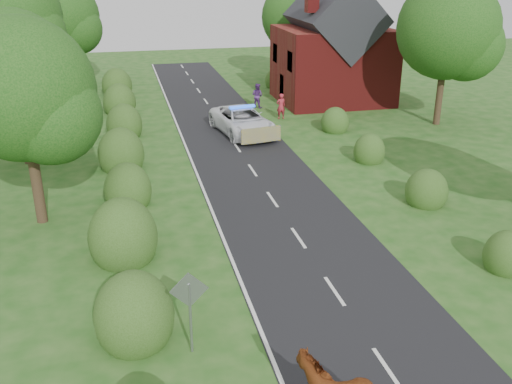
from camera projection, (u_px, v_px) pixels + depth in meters
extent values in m
plane|color=#1E5316|center=(387.00, 370.00, 15.28)|extent=(120.00, 120.00, 0.00)
cube|color=black|center=(257.00, 177.00, 28.79)|extent=(6.00, 70.00, 0.02)
cube|color=white|center=(388.00, 369.00, 15.27)|extent=(0.12, 1.80, 0.01)
cube|color=white|center=(334.00, 291.00, 18.88)|extent=(0.12, 1.80, 0.01)
cube|color=white|center=(298.00, 238.00, 22.48)|extent=(0.12, 1.80, 0.01)
cube|color=white|center=(272.00, 199.00, 26.08)|extent=(0.12, 1.80, 0.01)
cube|color=white|center=(253.00, 170.00, 29.68)|extent=(0.12, 1.80, 0.01)
cube|color=white|center=(237.00, 147.00, 33.28)|extent=(0.12, 1.80, 0.01)
cube|color=white|center=(225.00, 129.00, 36.88)|extent=(0.12, 1.80, 0.01)
cube|color=white|center=(214.00, 114.00, 40.48)|extent=(0.12, 1.80, 0.01)
cube|color=white|center=(206.00, 101.00, 44.09)|extent=(0.12, 1.80, 0.01)
cube|color=white|center=(199.00, 91.00, 47.69)|extent=(0.12, 1.80, 0.01)
cube|color=white|center=(192.00, 81.00, 51.29)|extent=(0.12, 1.80, 0.01)
cube|color=white|center=(187.00, 73.00, 54.89)|extent=(0.12, 1.80, 0.01)
cube|color=white|center=(182.00, 66.00, 58.49)|extent=(0.12, 1.80, 0.01)
cube|color=white|center=(200.00, 182.00, 28.16)|extent=(0.12, 70.00, 0.01)
ellipsoid|color=#2A4A16|center=(134.00, 316.00, 16.31)|extent=(2.30, 2.41, 2.70)
ellipsoid|color=#2A4A16|center=(123.00, 237.00, 20.74)|extent=(2.50, 2.62, 3.00)
ellipsoid|color=#2A4A16|center=(128.00, 190.00, 25.36)|extent=(2.10, 2.20, 2.50)
ellipsoid|color=#2A4A16|center=(121.00, 154.00, 29.78)|extent=(2.40, 2.52, 2.80)
ellipsoid|color=#2A4A16|center=(124.00, 125.00, 35.27)|extent=(2.20, 2.31, 2.60)
ellipsoid|color=#2A4A16|center=(120.00, 103.00, 40.62)|extent=(2.30, 2.41, 2.70)
ellipsoid|color=#2A4A16|center=(117.00, 85.00, 45.99)|extent=(2.40, 2.52, 2.80)
ellipsoid|color=#2A4A16|center=(506.00, 256.00, 20.06)|extent=(1.60, 1.68, 1.90)
ellipsoid|color=#2A4A16|center=(426.00, 192.00, 25.48)|extent=(1.90, 2.00, 2.10)
ellipsoid|color=#2A4A16|center=(369.00, 152.00, 30.88)|extent=(1.70, 1.78, 2.00)
ellipsoid|color=#2A4A16|center=(335.00, 123.00, 36.34)|extent=(1.80, 1.89, 2.00)
ellipsoid|color=#2A4A16|center=(275.00, 81.00, 48.90)|extent=(1.70, 1.78, 2.00)
cylinder|color=#332316|center=(36.00, 177.00, 23.19)|extent=(0.44, 0.44, 3.96)
sphere|color=#10410F|center=(22.00, 90.00, 21.83)|extent=(5.60, 5.60, 5.60)
sphere|color=#406D24|center=(51.00, 115.00, 21.88)|extent=(3.92, 3.92, 3.92)
cylinder|color=#332316|center=(24.00, 129.00, 30.12)|extent=(0.44, 0.44, 3.74)
sphere|color=#10410F|center=(13.00, 65.00, 28.83)|extent=(5.60, 5.60, 5.60)
sphere|color=#406D24|center=(35.00, 83.00, 28.86)|extent=(3.92, 3.92, 3.92)
cylinder|color=#332316|center=(19.00, 83.00, 38.59)|extent=(0.44, 0.44, 4.84)
sphere|color=#10410F|center=(8.00, 16.00, 36.92)|extent=(6.80, 6.80, 6.80)
sphere|color=#406D24|center=(29.00, 34.00, 36.98)|extent=(4.76, 4.76, 4.76)
cylinder|color=#332316|center=(68.00, 63.00, 48.25)|extent=(0.44, 0.44, 4.18)
sphere|color=#10410F|center=(62.00, 16.00, 46.82)|extent=(6.00, 6.00, 6.00)
sphere|color=#406D24|center=(76.00, 28.00, 46.86)|extent=(4.20, 4.20, 4.20)
cylinder|color=#332316|center=(440.00, 91.00, 37.26)|extent=(0.44, 0.44, 4.40)
sphere|color=#10410F|center=(448.00, 28.00, 35.75)|extent=(6.40, 6.40, 6.40)
sphere|color=#406D24|center=(467.00, 45.00, 35.79)|extent=(4.48, 4.48, 4.48)
cylinder|color=#332316|center=(295.00, 59.00, 50.68)|extent=(0.44, 0.44, 3.96)
sphere|color=#10410F|center=(296.00, 17.00, 49.31)|extent=(6.00, 6.00, 6.00)
sphere|color=#406D24|center=(309.00, 28.00, 49.34)|extent=(4.20, 4.20, 4.20)
cylinder|color=gray|center=(190.00, 318.00, 15.60)|extent=(0.08, 0.08, 2.20)
cube|color=gray|center=(189.00, 290.00, 15.25)|extent=(1.06, 0.04, 1.06)
cube|color=maroon|center=(332.00, 65.00, 43.29)|extent=(8.00, 7.00, 5.50)
cube|color=black|center=(335.00, 18.00, 41.98)|extent=(5.94, 7.40, 5.94)
cube|color=maroon|center=(312.00, 0.00, 39.12)|extent=(0.80, 0.80, 1.60)
imported|color=white|center=(242.00, 121.00, 35.65)|extent=(3.67, 6.33, 1.66)
cube|color=yellow|center=(261.00, 135.00, 33.10)|extent=(2.45, 0.45, 0.91)
cube|color=blue|center=(242.00, 107.00, 35.30)|extent=(1.67, 0.54, 0.14)
imported|color=#A42432|center=(281.00, 106.00, 39.01)|extent=(0.68, 0.49, 1.76)
imported|color=#5B2E7B|center=(257.00, 96.00, 41.99)|extent=(1.10, 1.09, 1.79)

